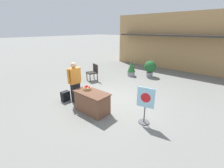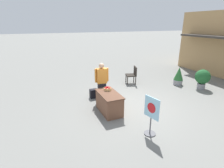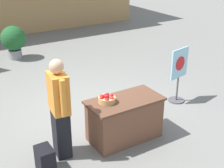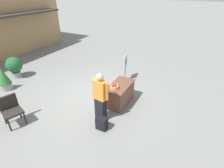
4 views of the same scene
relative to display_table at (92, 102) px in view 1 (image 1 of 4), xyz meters
name	(u,v)px [view 1 (image 1 of 4)]	position (x,y,z in m)	size (l,w,h in m)	color
ground_plane	(109,100)	(-0.17, 1.12, -0.40)	(120.00, 120.00, 0.00)	slate
storefront_building	(189,41)	(0.38, 10.57, 1.63)	(10.78, 5.70, 4.05)	tan
display_table	(92,102)	(0.00, 0.00, 0.00)	(1.34, 0.69, 0.79)	brown
apple_basket	(87,88)	(-0.32, 0.07, 0.46)	(0.30, 0.30, 0.16)	tan
person_visitor	(75,82)	(-1.16, 0.14, 0.47)	(0.31, 0.61, 1.70)	black
backpack	(65,96)	(-1.56, -0.13, -0.19)	(0.24, 0.34, 0.42)	black
poster_board	(145,105)	(1.84, 0.61, 0.27)	(0.55, 0.36, 1.24)	#4C4C51
patio_chair	(93,71)	(-2.67, 2.57, 0.16)	(0.69, 0.69, 0.97)	#28231E
potted_plant_near_right	(131,68)	(-1.43, 4.80, 0.12)	(0.51, 0.51, 1.01)	gray
potted_plant_far_right	(150,67)	(-0.44, 5.46, 0.21)	(0.76, 0.76, 1.04)	gray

